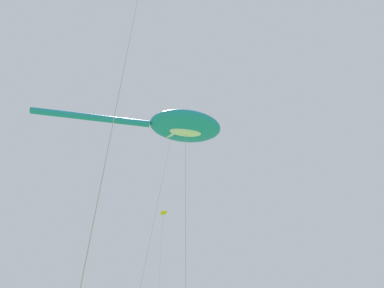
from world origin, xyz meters
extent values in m
ellipsoid|color=#1E8CBF|center=(1.32, 17.64, 17.76)|extent=(5.66, 4.14, 1.27)
cylinder|color=#1E8CBF|center=(-5.01, 19.16, 17.57)|extent=(7.82, 2.30, 0.46)
ellipsoid|color=white|center=(1.32, 17.64, 17.19)|extent=(2.35, 1.23, 0.46)
cylinder|color=#B2B2B7|center=(0.59, 15.48, 8.56)|extent=(1.49, 4.35, 17.13)
ellipsoid|color=yellow|center=(3.32, 28.01, 16.68)|extent=(0.78, 0.95, 0.33)
cylinder|color=#B2B2B7|center=(-4.24, 8.57, 12.56)|extent=(0.50, 2.91, 25.12)
cube|color=white|center=(-0.03, 16.51, 15.43)|extent=(0.59, 0.66, 0.42)
cylinder|color=#B2B2B7|center=(-0.64, 17.49, 7.72)|extent=(1.24, 1.98, 15.44)
camera|label=1|loc=(-4.40, 2.94, 1.90)|focal=29.25mm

